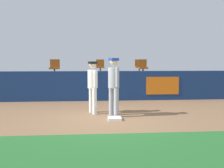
{
  "coord_description": "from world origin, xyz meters",
  "views": [
    {
      "loc": [
        -0.42,
        -7.4,
        1.79
      ],
      "look_at": [
        0.25,
        1.0,
        1.0
      ],
      "focal_mm": 40.01,
      "sensor_mm": 36.0,
      "label": 1
    }
  ],
  "objects_px": {
    "player_fielder_home": "(93,84)",
    "seat_back_right": "(139,66)",
    "first_base": "(115,119)",
    "seat_back_center": "(100,66)",
    "player_runner_visitor": "(114,83)",
    "seat_front_right": "(143,67)",
    "seat_front_left": "(55,67)"
  },
  "relations": [
    {
      "from": "seat_front_right",
      "to": "seat_back_center",
      "type": "distance_m",
      "value": 2.78
    },
    {
      "from": "seat_front_left",
      "to": "seat_back_center",
      "type": "distance_m",
      "value": 2.94
    },
    {
      "from": "seat_front_right",
      "to": "player_fielder_home",
      "type": "bearing_deg",
      "value": -121.64
    },
    {
      "from": "first_base",
      "to": "seat_front_right",
      "type": "bearing_deg",
      "value": 69.75
    },
    {
      "from": "player_runner_visitor",
      "to": "seat_front_right",
      "type": "bearing_deg",
      "value": 133.68
    },
    {
      "from": "first_base",
      "to": "player_runner_visitor",
      "type": "xyz_separation_m",
      "value": [
        0.02,
        0.52,
        1.05
      ]
    },
    {
      "from": "first_base",
      "to": "player_fielder_home",
      "type": "height_order",
      "value": "player_fielder_home"
    },
    {
      "from": "first_base",
      "to": "seat_front_right",
      "type": "height_order",
      "value": "seat_front_right"
    },
    {
      "from": "player_runner_visitor",
      "to": "seat_front_left",
      "type": "xyz_separation_m",
      "value": [
        -2.54,
        4.66,
        0.41
      ]
    },
    {
      "from": "player_fielder_home",
      "to": "player_runner_visitor",
      "type": "relative_size",
      "value": 0.94
    },
    {
      "from": "seat_back_right",
      "to": "seat_front_left",
      "type": "bearing_deg",
      "value": -158.58
    },
    {
      "from": "seat_back_center",
      "to": "player_fielder_home",
      "type": "bearing_deg",
      "value": -94.34
    },
    {
      "from": "first_base",
      "to": "seat_back_right",
      "type": "relative_size",
      "value": 0.48
    },
    {
      "from": "seat_back_right",
      "to": "seat_front_right",
      "type": "bearing_deg",
      "value": -94.8
    },
    {
      "from": "first_base",
      "to": "seat_back_center",
      "type": "bearing_deg",
      "value": 91.66
    },
    {
      "from": "player_runner_visitor",
      "to": "seat_back_center",
      "type": "bearing_deg",
      "value": 157.75
    },
    {
      "from": "seat_front_left",
      "to": "seat_back_center",
      "type": "xyz_separation_m",
      "value": [
        2.32,
        1.8,
        -0.0
      ]
    },
    {
      "from": "player_fielder_home",
      "to": "seat_front_right",
      "type": "relative_size",
      "value": 2.1
    },
    {
      "from": "player_runner_visitor",
      "to": "seat_front_left",
      "type": "bearing_deg",
      "value": -175.56
    },
    {
      "from": "first_base",
      "to": "seat_back_center",
      "type": "xyz_separation_m",
      "value": [
        -0.2,
        6.98,
        1.45
      ]
    },
    {
      "from": "seat_back_center",
      "to": "player_runner_visitor",
      "type": "bearing_deg",
      "value": -88.06
    },
    {
      "from": "player_fielder_home",
      "to": "seat_front_left",
      "type": "bearing_deg",
      "value": -177.51
    },
    {
      "from": "first_base",
      "to": "seat_front_right",
      "type": "distance_m",
      "value": 5.71
    },
    {
      "from": "player_fielder_home",
      "to": "seat_back_right",
      "type": "xyz_separation_m",
      "value": [
        2.72,
        5.96,
        0.47
      ]
    },
    {
      "from": "seat_front_left",
      "to": "seat_back_right",
      "type": "relative_size",
      "value": 1.0
    },
    {
      "from": "player_fielder_home",
      "to": "seat_back_center",
      "type": "bearing_deg",
      "value": 153.93
    },
    {
      "from": "seat_front_left",
      "to": "seat_back_center",
      "type": "height_order",
      "value": "same"
    },
    {
      "from": "first_base",
      "to": "seat_back_center",
      "type": "distance_m",
      "value": 7.13
    },
    {
      "from": "player_fielder_home",
      "to": "seat_back_right",
      "type": "relative_size",
      "value": 2.1
    },
    {
      "from": "seat_front_right",
      "to": "first_base",
      "type": "bearing_deg",
      "value": -110.25
    },
    {
      "from": "player_fielder_home",
      "to": "first_base",
      "type": "bearing_deg",
      "value": 11.03
    },
    {
      "from": "player_runner_visitor",
      "to": "seat_front_left",
      "type": "distance_m",
      "value": 5.32
    }
  ]
}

